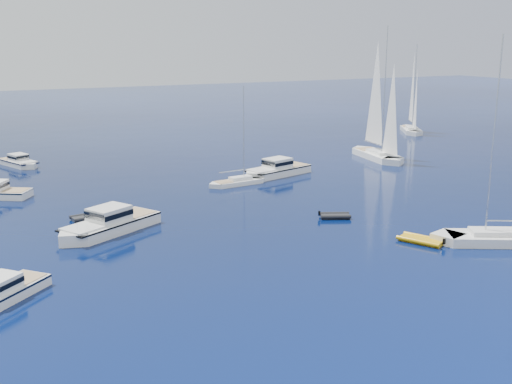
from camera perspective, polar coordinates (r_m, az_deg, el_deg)
ground at (r=43.45m, az=15.06°, el=-9.82°), size 400.00×400.00×0.00m
motor_cruiser_centre at (r=58.33m, az=-13.31°, el=-3.60°), size 11.66×8.52×2.99m
motor_cruiser_distant at (r=80.43m, az=1.85°, el=1.52°), size 11.30×6.16×2.84m
motor_cruiser_horizon at (r=92.39m, az=-20.73°, el=2.23°), size 5.36×8.57×2.16m
sailboat_mid_r at (r=57.75m, az=21.23°, el=-4.36°), size 12.33×8.77×18.11m
sailboat_centre at (r=75.37m, az=-1.64°, el=0.69°), size 8.47×3.00×12.19m
sailboat_sails_r at (r=93.63m, az=10.95°, el=3.02°), size 5.54×13.70×19.57m
sailboat_sails_far at (r=121.74m, az=13.93°, el=5.31°), size 8.49×11.32×16.82m
tender_yellow at (r=55.85m, az=14.79°, el=-4.47°), size 3.70×4.59×0.95m
tender_grey_near at (r=61.74m, az=7.20°, el=-2.37°), size 3.56×2.89×0.95m
tender_grey_far at (r=63.06m, az=-14.87°, el=-2.39°), size 4.03×2.55×0.95m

